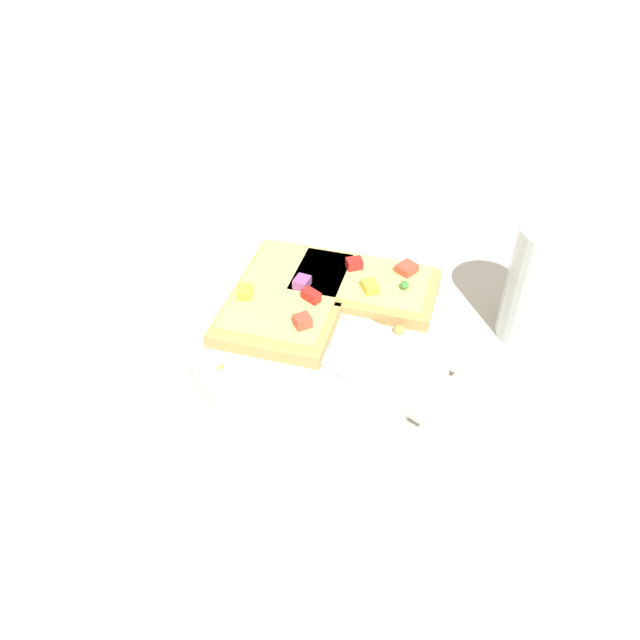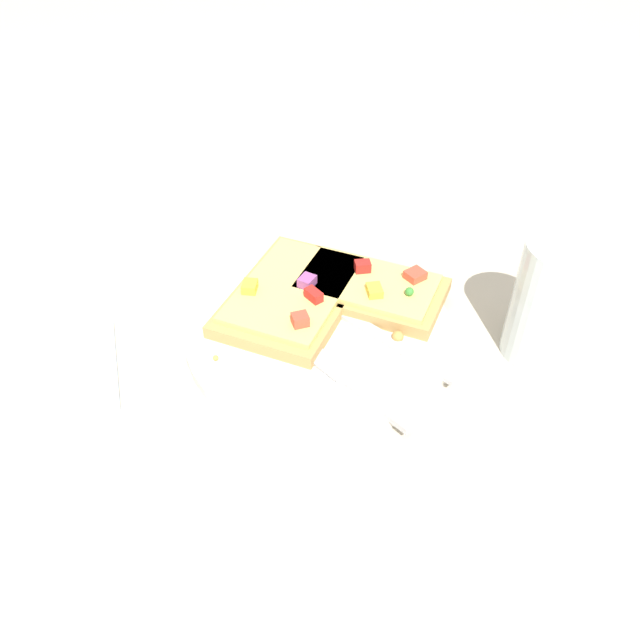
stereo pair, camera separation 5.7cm
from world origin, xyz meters
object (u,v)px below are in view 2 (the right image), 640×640
(fork, at_px, (351,319))
(pizza_slice_corner, at_px, (368,288))
(pizza_slice_main, at_px, (293,294))
(knife, at_px, (339,372))
(drinking_glass, at_px, (553,302))
(plate, at_px, (320,332))
(napkin, at_px, (77,369))

(fork, bearing_deg, pizza_slice_corner, -71.80)
(pizza_slice_main, height_order, pizza_slice_corner, same)
(knife, bearing_deg, drinking_glass, -120.42)
(pizza_slice_corner, bearing_deg, pizza_slice_main, -149.66)
(knife, distance_m, pizza_slice_corner, 0.12)
(fork, relative_size, knife, 1.04)
(plate, xyz_separation_m, fork, (-0.00, 0.03, 0.01))
(drinking_glass, bearing_deg, pizza_slice_corner, -130.66)
(fork, relative_size, drinking_glass, 1.66)
(drinking_glass, distance_m, napkin, 0.46)
(pizza_slice_corner, relative_size, napkin, 1.47)
(plate, distance_m, drinking_glass, 0.23)
(pizza_slice_corner, relative_size, drinking_glass, 1.46)
(pizza_slice_main, distance_m, drinking_glass, 0.26)
(knife, bearing_deg, plate, -28.12)
(fork, xyz_separation_m, napkin, (-0.02, -0.27, -0.01))
(plate, height_order, drinking_glass, drinking_glass)
(knife, bearing_deg, fork, -53.76)
(fork, xyz_separation_m, pizza_slice_corner, (-0.03, 0.03, 0.01))
(knife, height_order, drinking_glass, drinking_glass)
(plate, distance_m, napkin, 0.24)
(knife, height_order, napkin, knife)
(pizza_slice_main, bearing_deg, drinking_glass, -81.71)
(knife, distance_m, pizza_slice_main, 0.12)
(pizza_slice_main, xyz_separation_m, drinking_glass, (0.13, 0.22, 0.04))
(fork, distance_m, knife, 0.08)
(plate, relative_size, napkin, 2.19)
(pizza_slice_main, relative_size, napkin, 1.69)
(plate, relative_size, pizza_slice_main, 1.30)
(pizza_slice_main, bearing_deg, knife, -134.43)
(plate, xyz_separation_m, drinking_glass, (0.08, 0.20, 0.06))
(pizza_slice_corner, xyz_separation_m, drinking_glass, (0.12, 0.14, 0.04))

